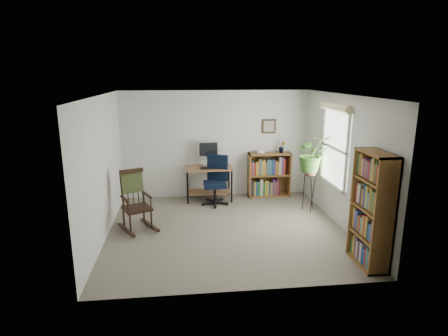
{
  "coord_description": "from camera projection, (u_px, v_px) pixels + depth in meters",
  "views": [
    {
      "loc": [
        -0.76,
        -6.27,
        2.73
      ],
      "look_at": [
        0.0,
        0.4,
        1.05
      ],
      "focal_mm": 30.0,
      "sensor_mm": 36.0,
      "label": 1
    }
  ],
  "objects": [
    {
      "name": "wall_right",
      "position": [
        342.0,
        162.0,
        6.73
      ],
      "size": [
        0.0,
        4.0,
        2.4
      ],
      "primitive_type": "cube",
      "color": "silver",
      "rests_on": "ground"
    },
    {
      "name": "framed_picture",
      "position": [
        269.0,
        126.0,
        8.43
      ],
      "size": [
        0.32,
        0.04,
        0.32
      ],
      "primitive_type": null,
      "color": "black",
      "rests_on": "wall_back"
    },
    {
      "name": "monitor",
      "position": [
        208.0,
        154.0,
        8.29
      ],
      "size": [
        0.46,
        0.16,
        0.56
      ],
      "primitive_type": null,
      "color": "#AEAFB3",
      "rests_on": "desk"
    },
    {
      "name": "plant_stand",
      "position": [
        309.0,
        190.0,
        7.63
      ],
      "size": [
        0.31,
        0.31,
        0.9
      ],
      "primitive_type": null,
      "rotation": [
        0.0,
        0.0,
        0.3
      ],
      "color": "black",
      "rests_on": "floor"
    },
    {
      "name": "potted_plant_small",
      "position": [
        282.0,
        150.0,
        8.46
      ],
      "size": [
        0.13,
        0.24,
        0.11
      ],
      "primitive_type": "imported",
      "color": "#356423",
      "rests_on": "low_bookshelf"
    },
    {
      "name": "rocking_chair",
      "position": [
        136.0,
        200.0,
        6.66
      ],
      "size": [
        0.92,
        1.11,
        1.11
      ],
      "primitive_type": null,
      "rotation": [
        0.0,
        0.0,
        0.42
      ],
      "color": "black",
      "rests_on": "floor"
    },
    {
      "name": "office_chair",
      "position": [
        215.0,
        181.0,
        7.96
      ],
      "size": [
        0.76,
        0.76,
        1.07
      ],
      "primitive_type": null,
      "rotation": [
        0.0,
        0.0,
        -0.38
      ],
      "color": "black",
      "rests_on": "floor"
    },
    {
      "name": "wall_front",
      "position": [
        246.0,
        203.0,
        4.57
      ],
      "size": [
        4.2,
        0.0,
        2.4
      ],
      "primitive_type": "cube",
      "color": "silver",
      "rests_on": "ground"
    },
    {
      "name": "keyboard",
      "position": [
        209.0,
        168.0,
        8.11
      ],
      "size": [
        0.4,
        0.15,
        0.02
      ],
      "primitive_type": "cube",
      "color": "black",
      "rests_on": "desk"
    },
    {
      "name": "window",
      "position": [
        334.0,
        148.0,
        6.97
      ],
      "size": [
        0.12,
        1.2,
        1.5
      ],
      "primitive_type": null,
      "color": "silver",
      "rests_on": "wall_right"
    },
    {
      "name": "desk",
      "position": [
        209.0,
        184.0,
        8.32
      ],
      "size": [
        1.04,
        0.57,
        0.75
      ],
      "primitive_type": null,
      "color": "#926540",
      "rests_on": "floor"
    },
    {
      "name": "spider_plant",
      "position": [
        313.0,
        136.0,
        7.36
      ],
      "size": [
        1.69,
        1.88,
        1.46
      ],
      "primitive_type": "imported",
      "color": "#356423",
      "rests_on": "plant_stand"
    },
    {
      "name": "ceiling",
      "position": [
        227.0,
        95.0,
        6.21
      ],
      "size": [
        4.2,
        4.0,
        0.0
      ],
      "primitive_type": "cube",
      "color": "silver",
      "rests_on": "ground"
    },
    {
      "name": "wall_left",
      "position": [
        102.0,
        169.0,
        6.27
      ],
      "size": [
        0.0,
        4.0,
        2.4
      ],
      "primitive_type": "cube",
      "color": "silver",
      "rests_on": "ground"
    },
    {
      "name": "floor",
      "position": [
        226.0,
        229.0,
        6.79
      ],
      "size": [
        4.2,
        4.0,
        0.0
      ],
      "primitive_type": "cube",
      "color": "gray",
      "rests_on": "ground"
    },
    {
      "name": "low_bookshelf",
      "position": [
        269.0,
        175.0,
        8.55
      ],
      "size": [
        0.96,
        0.32,
        1.01
      ],
      "primitive_type": null,
      "color": "brown",
      "rests_on": "floor"
    },
    {
      "name": "tall_bookshelf",
      "position": [
        372.0,
        210.0,
        5.36
      ],
      "size": [
        0.32,
        0.74,
        1.69
      ],
      "primitive_type": null,
      "color": "brown",
      "rests_on": "floor"
    },
    {
      "name": "wall_back",
      "position": [
        216.0,
        144.0,
        8.43
      ],
      "size": [
        4.2,
        0.0,
        2.4
      ],
      "primitive_type": "cube",
      "color": "silver",
      "rests_on": "ground"
    }
  ]
}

